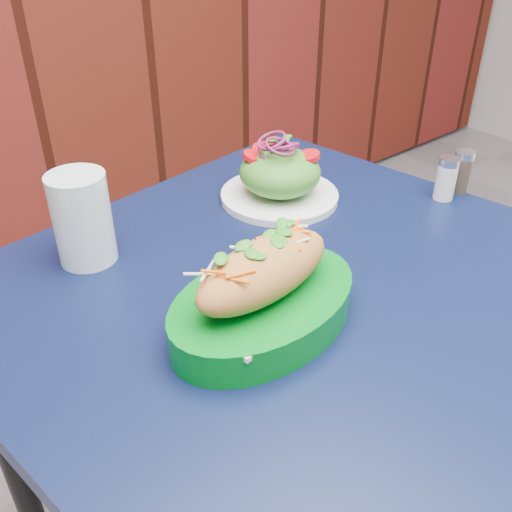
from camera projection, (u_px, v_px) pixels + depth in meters
cafe_table at (311, 338)px, 0.80m from camera, size 0.90×0.90×0.75m
banh_mi_basket at (264, 294)px, 0.66m from camera, size 0.27×0.19×0.12m
salad_plate at (280, 177)px, 0.94m from camera, size 0.20×0.20×0.11m
water_glass at (82, 219)px, 0.78m from camera, size 0.08×0.08×0.13m
salt_shaker at (446, 179)px, 0.95m from camera, size 0.03×0.03×0.07m
pepper_shaker at (462, 171)px, 0.97m from camera, size 0.03×0.03×0.07m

